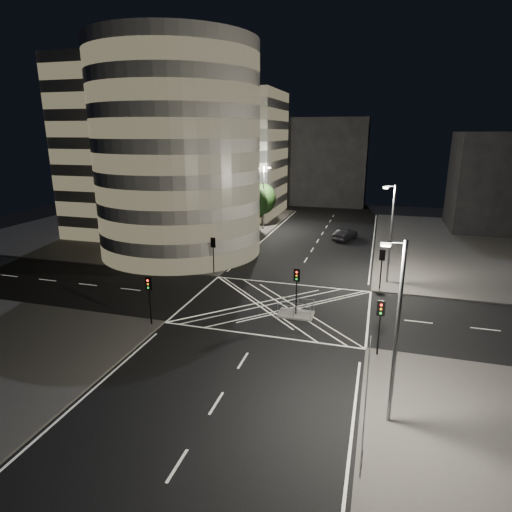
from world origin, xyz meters
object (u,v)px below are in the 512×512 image
(traffic_signal_nr, at_px, (380,318))
(traffic_signal_island, at_px, (297,283))
(traffic_signal_fr, at_px, (382,262))
(central_island, at_px, (296,314))
(street_lamp_left_near, at_px, (224,216))
(street_lamp_right_far, at_px, (391,231))
(street_lamp_left_far, at_px, (264,195))
(street_lamp_right_near, at_px, (396,328))
(traffic_signal_nl, at_px, (149,292))
(sedan, at_px, (345,234))
(traffic_signal_fl, at_px, (213,249))

(traffic_signal_nr, relative_size, traffic_signal_island, 1.00)
(traffic_signal_fr, bearing_deg, central_island, -129.33)
(street_lamp_left_near, distance_m, street_lamp_right_far, 19.11)
(street_lamp_left_near, distance_m, street_lamp_left_far, 18.00)
(street_lamp_left_near, bearing_deg, street_lamp_left_far, 90.00)
(traffic_signal_fr, bearing_deg, street_lamp_right_near, -88.25)
(street_lamp_right_near, bearing_deg, traffic_signal_nl, 158.45)
(central_island, xyz_separation_m, traffic_signal_nl, (-10.80, -5.30, 2.84))
(traffic_signal_fr, height_order, street_lamp_left_near, street_lamp_left_near)
(traffic_signal_nl, bearing_deg, street_lamp_right_near, -21.55)
(street_lamp_left_far, bearing_deg, street_lamp_right_near, -66.79)
(traffic_signal_island, distance_m, street_lamp_right_far, 13.13)
(traffic_signal_nl, relative_size, traffic_signal_fr, 1.00)
(traffic_signal_island, distance_m, sedan, 28.32)
(sedan, bearing_deg, street_lamp_right_far, 127.46)
(street_lamp_left_far, bearing_deg, street_lamp_right_far, -48.06)
(traffic_signal_fr, relative_size, street_lamp_left_near, 0.40)
(traffic_signal_fr, distance_m, street_lamp_left_near, 19.14)
(street_lamp_left_near, height_order, street_lamp_left_far, same)
(street_lamp_right_far, bearing_deg, central_island, -125.30)
(central_island, relative_size, traffic_signal_nr, 0.75)
(street_lamp_right_near, relative_size, sedan, 1.98)
(traffic_signal_nr, relative_size, street_lamp_left_near, 0.40)
(traffic_signal_island, bearing_deg, traffic_signal_fl, 142.46)
(traffic_signal_island, relative_size, street_lamp_left_near, 0.40)
(traffic_signal_nl, height_order, street_lamp_left_near, street_lamp_left_near)
(street_lamp_left_far, height_order, street_lamp_right_near, same)
(traffic_signal_fl, relative_size, traffic_signal_fr, 1.00)
(traffic_signal_fl, height_order, street_lamp_left_far, street_lamp_left_far)
(street_lamp_left_near, height_order, street_lamp_right_near, same)
(traffic_signal_fr, height_order, street_lamp_right_near, street_lamp_right_near)
(traffic_signal_nl, xyz_separation_m, street_lamp_left_far, (-0.64, 36.80, 2.63))
(traffic_signal_nl, xyz_separation_m, street_lamp_right_far, (18.24, 15.80, 2.63))
(traffic_signal_island, xyz_separation_m, street_lamp_right_far, (7.44, 10.50, 2.63))
(central_island, bearing_deg, traffic_signal_nr, -37.93)
(traffic_signal_island, bearing_deg, traffic_signal_fr, 50.67)
(traffic_signal_fl, distance_m, traffic_signal_nr, 22.24)
(street_lamp_left_near, relative_size, sedan, 1.98)
(street_lamp_right_far, height_order, street_lamp_right_near, same)
(central_island, bearing_deg, street_lamp_left_far, 109.95)
(central_island, distance_m, street_lamp_right_near, 15.54)
(traffic_signal_nl, bearing_deg, traffic_signal_island, 26.14)
(traffic_signal_fl, bearing_deg, central_island, -37.54)
(traffic_signal_fl, relative_size, traffic_signal_island, 1.00)
(traffic_signal_fr, xyz_separation_m, sedan, (-5.06, 19.89, -2.08))
(street_lamp_right_far, xyz_separation_m, street_lamp_right_near, (0.00, -23.00, 0.00))
(traffic_signal_nl, distance_m, street_lamp_left_far, 36.90)
(street_lamp_left_near, xyz_separation_m, street_lamp_left_far, (0.00, 18.00, 0.00))
(central_island, xyz_separation_m, street_lamp_right_near, (7.44, -12.50, 5.47))
(street_lamp_right_far, bearing_deg, street_lamp_left_near, 170.97)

